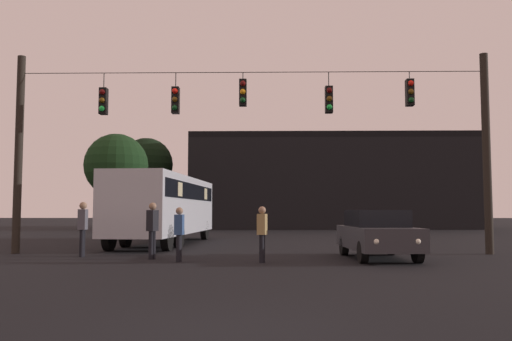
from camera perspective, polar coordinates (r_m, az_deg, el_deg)
ground_plane at (r=31.22m, az=0.08°, el=-7.00°), size 168.00×168.00×0.00m
overhead_signal_span at (r=19.25m, az=-0.53°, el=3.77°), size 16.84×0.44×7.07m
city_bus at (r=24.97m, az=-9.48°, el=-3.35°), size 3.14×11.13×3.00m
car_near_right at (r=17.53m, az=12.60°, el=-6.45°), size 2.00×4.41×1.52m
pedestrian_crossing_left at (r=18.71m, az=-17.73°, el=-5.51°), size 0.25×0.37×1.79m
pedestrian_crossing_center at (r=17.29m, az=-10.83°, el=-5.82°), size 0.34×0.42×1.76m
pedestrian_crossing_right at (r=15.87m, az=0.65°, el=-6.35°), size 0.31×0.40×1.63m
pedestrian_near_bus at (r=16.27m, az=-8.07°, el=-6.32°), size 0.25×0.37×1.60m
corner_building at (r=49.21m, az=7.67°, el=-1.35°), size 23.88×11.01×7.92m
tree_left_silhouette at (r=47.92m, az=-11.43°, el=0.60°), size 4.56×4.56×7.81m
tree_behind_building at (r=41.26m, az=-14.46°, el=0.53°), size 4.65×4.65×7.18m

